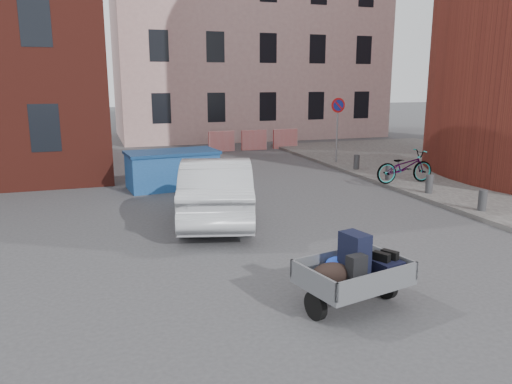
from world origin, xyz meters
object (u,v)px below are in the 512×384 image
object	(u,v)px
silver_car	(216,189)
bicycle	(405,167)
trailer	(353,272)
dumpster	(172,169)

from	to	relation	value
silver_car	bicycle	world-z (taller)	silver_car
trailer	silver_car	bearing A→B (deg)	84.72
trailer	dumpster	size ratio (longest dim) A/B	0.63
dumpster	trailer	bearing A→B (deg)	-88.93
silver_car	bicycle	size ratio (longest dim) A/B	2.34
trailer	dumpster	distance (m)	9.85
trailer	bicycle	bearing A→B (deg)	38.12
trailer	silver_car	distance (m)	5.69
trailer	silver_car	xyz separation A→B (m)	(-0.76, 5.64, 0.19)
dumpster	silver_car	world-z (taller)	silver_car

